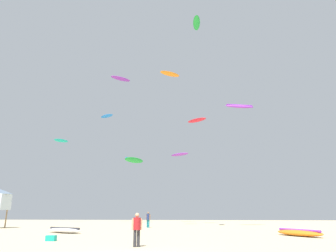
{
  "coord_description": "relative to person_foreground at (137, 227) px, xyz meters",
  "views": [
    {
      "loc": [
        2.54,
        -12.04,
        1.62
      ],
      "look_at": [
        0.0,
        17.32,
        9.94
      ],
      "focal_mm": 32.85,
      "sensor_mm": 36.0,
      "label": 1
    }
  ],
  "objects": [
    {
      "name": "person_midground",
      "position": [
        -2.41,
        19.89,
        0.06
      ],
      "size": [
        0.53,
        0.39,
        1.71
      ],
      "rotation": [
        0.0,
        0.0,
        4.31
      ],
      "color": "teal",
      "rests_on": "ground"
    },
    {
      "name": "kite_aloft_2",
      "position": [
        -10.94,
        37.85,
        25.65
      ],
      "size": [
        3.85,
        3.44,
        0.59
      ],
      "color": "purple"
    },
    {
      "name": "cooler_box",
      "position": [
        -5.63,
        2.77,
        -0.78
      ],
      "size": [
        0.56,
        0.36,
        0.32
      ],
      "primitive_type": "cube",
      "color": "#19B29E",
      "rests_on": "ground"
    },
    {
      "name": "kite_grounded_mid",
      "position": [
        10.23,
        7.99,
        -0.7
      ],
      "size": [
        2.95,
        4.14,
        0.51
      ],
      "color": "orange",
      "rests_on": "ground"
    },
    {
      "name": "kite_aloft_1",
      "position": [
        -13.33,
        38.07,
        18.19
      ],
      "size": [
        3.18,
        2.47,
        0.53
      ],
      "color": "blue"
    },
    {
      "name": "kite_aloft_5",
      "position": [
        8.95,
        22.56,
        14.0
      ],
      "size": [
        3.97,
        1.99,
        0.86
      ],
      "color": "purple"
    },
    {
      "name": "kite_aloft_0",
      "position": [
        -0.15,
        22.7,
        19.04
      ],
      "size": [
        2.95,
        2.42,
        0.52
      ],
      "color": "orange"
    },
    {
      "name": "kite_grounded_near",
      "position": [
        -7.84,
        9.89,
        -0.72
      ],
      "size": [
        3.87,
        2.74,
        0.47
      ],
      "color": "white",
      "rests_on": "ground"
    },
    {
      "name": "kite_aloft_6",
      "position": [
        0.35,
        37.63,
        10.56
      ],
      "size": [
        3.65,
        3.07,
        0.51
      ],
      "color": "purple"
    },
    {
      "name": "kite_aloft_7",
      "position": [
        3.46,
        30.27,
        14.58
      ],
      "size": [
        3.31,
        2.83,
        0.54
      ],
      "color": "red"
    },
    {
      "name": "kite_aloft_9",
      "position": [
        -21.05,
        36.47,
        13.24
      ],
      "size": [
        2.35,
        2.4,
        0.64
      ],
      "color": "#19B29E"
    },
    {
      "name": "person_foreground",
      "position": [
        0.0,
        0.0,
        0.0
      ],
      "size": [
        0.5,
        0.36,
        1.61
      ],
      "rotation": [
        0.0,
        0.0,
        5.13
      ],
      "color": "#2D2D33",
      "rests_on": "ground"
    },
    {
      "name": "kite_aloft_8",
      "position": [
        3.6,
        17.79,
        23.53
      ],
      "size": [
        1.01,
        3.18,
        0.54
      ],
      "color": "green"
    },
    {
      "name": "kite_aloft_4",
      "position": [
        -7.3,
        35.36,
        9.29
      ],
      "size": [
        3.36,
        4.34,
        1.05
      ],
      "color": "green"
    }
  ]
}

